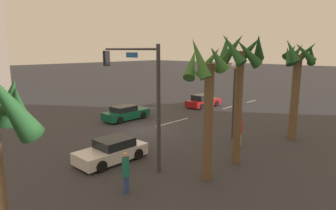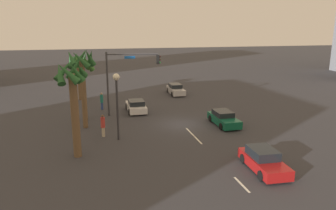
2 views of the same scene
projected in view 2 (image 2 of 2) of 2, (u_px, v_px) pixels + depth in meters
name	position (u px, v px, depth m)	size (l,w,h in m)	color
ground_plane	(182.00, 124.00, 30.96)	(220.00, 220.00, 0.00)	#333338
lane_stripe_1	(242.00, 185.00, 19.11)	(1.97, 0.14, 0.01)	silver
lane_stripe_2	(198.00, 140.00, 26.58)	(1.90, 0.14, 0.01)	silver
lane_stripe_3	(190.00, 132.00, 28.64)	(2.19, 0.14, 0.01)	silver
car_0	(176.00, 89.00, 44.57)	(4.67, 1.92, 1.39)	#B7B7BC
car_1	(263.00, 161.00, 20.95)	(4.37, 2.05, 1.41)	maroon
car_2	(224.00, 119.00, 30.58)	(4.34, 1.86, 1.33)	#0F5138
car_3	(136.00, 106.00, 35.35)	(4.11, 1.96, 1.32)	silver
traffic_signal	(125.00, 73.00, 33.17)	(0.86, 5.59, 6.63)	#38383D
streetlamp	(117.00, 93.00, 25.77)	(0.56, 0.56, 5.53)	#2D2D33
pedestrian_0	(102.00, 101.00, 36.15)	(0.47, 0.47, 1.93)	#2D478C
pedestrian_1	(103.00, 125.00, 27.20)	(0.45, 0.45, 1.94)	#B2A58C
palm_tree_0	(73.00, 88.00, 22.11)	(2.68, 2.45, 7.15)	brown
palm_tree_1	(78.00, 65.00, 40.23)	(2.21, 2.70, 6.24)	brown
palm_tree_2	(82.00, 68.00, 28.59)	(2.59, 2.77, 7.34)	brown
palm_tree_3	(83.00, 71.00, 31.43)	(2.61, 2.46, 6.95)	brown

